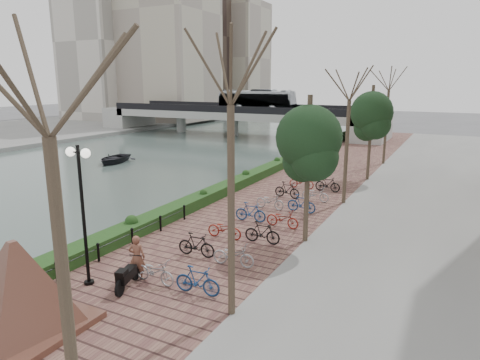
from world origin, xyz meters
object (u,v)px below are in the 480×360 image
Objects in this scene: granite_monument at (17,286)px; lamppost at (81,186)px; pedestrian at (137,257)px; boat at (114,158)px; motorcycle at (128,275)px.

lamppost is (-0.51, 3.02, 2.20)m from granite_monument.
boat is at bearing -66.71° from pedestrian.
boat is (-18.85, 18.66, -0.88)m from pedestrian.
motorcycle is 0.37× the size of boat.
boat is at bearing 131.61° from lamppost.
pedestrian reaches higher than motorcycle.
pedestrian is at bearing -55.75° from boat.
granite_monument reaches higher than boat.
lamppost reaches higher than granite_monument.
granite_monument is 3.67m from motorcycle.
motorcycle is (0.95, 3.43, -0.90)m from granite_monument.
motorcycle is at bearing 15.61° from lamppost.
granite_monument is 3.33× the size of motorcycle.
lamppost is 3.21× the size of motorcycle.
granite_monument is 1.04× the size of lamppost.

